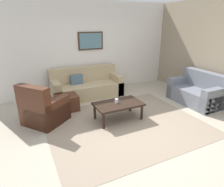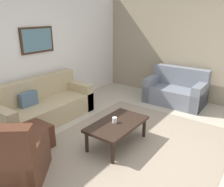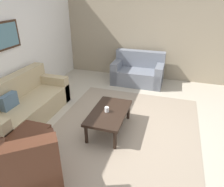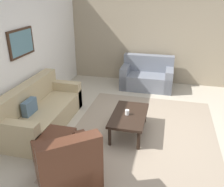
{
  "view_description": "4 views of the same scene",
  "coord_description": "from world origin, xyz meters",
  "px_view_note": "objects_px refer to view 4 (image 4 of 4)",
  "views": [
    {
      "loc": [
        -1.98,
        -3.39,
        2.18
      ],
      "look_at": [
        -0.14,
        0.39,
        0.63
      ],
      "focal_mm": 31.26,
      "sensor_mm": 36.0,
      "label": 1
    },
    {
      "loc": [
        -2.84,
        -1.67,
        2.15
      ],
      "look_at": [
        0.2,
        0.56,
        0.81
      ],
      "focal_mm": 36.1,
      "sensor_mm": 36.0,
      "label": 2
    },
    {
      "loc": [
        -3.17,
        -0.76,
        2.41
      ],
      "look_at": [
        0.15,
        0.28,
        0.69
      ],
      "focal_mm": 33.29,
      "sensor_mm": 36.0,
      "label": 3
    },
    {
      "loc": [
        -4.02,
        -0.36,
        2.61
      ],
      "look_at": [
        0.18,
        0.67,
        0.71
      ],
      "focal_mm": 38.51,
      "sensor_mm": 36.0,
      "label": 4
    }
  ],
  "objects_px": {
    "coffee_table": "(129,116)",
    "armchair_leather": "(68,170)",
    "couch_main": "(39,112)",
    "framed_artwork": "(21,43)",
    "ottoman": "(56,144)",
    "cup": "(127,112)",
    "couch_loveseat": "(147,77)"
  },
  "relations": [
    {
      "from": "framed_artwork",
      "to": "ottoman",
      "type": "bearing_deg",
      "value": -135.06
    },
    {
      "from": "couch_main",
      "to": "cup",
      "type": "height_order",
      "value": "couch_main"
    },
    {
      "from": "ottoman",
      "to": "cup",
      "type": "xyz_separation_m",
      "value": [
        0.93,
        -1.04,
        0.26
      ]
    },
    {
      "from": "armchair_leather",
      "to": "framed_artwork",
      "type": "xyz_separation_m",
      "value": [
        1.8,
        1.66,
        1.31
      ]
    },
    {
      "from": "ottoman",
      "to": "coffee_table",
      "type": "distance_m",
      "value": 1.45
    },
    {
      "from": "couch_main",
      "to": "framed_artwork",
      "type": "xyz_separation_m",
      "value": [
        0.35,
        0.4,
        1.32
      ]
    },
    {
      "from": "couch_main",
      "to": "armchair_leather",
      "type": "bearing_deg",
      "value": -139.0
    },
    {
      "from": "ottoman",
      "to": "armchair_leather",
      "type": "bearing_deg",
      "value": -141.63
    },
    {
      "from": "ottoman",
      "to": "coffee_table",
      "type": "bearing_deg",
      "value": -48.32
    },
    {
      "from": "couch_main",
      "to": "framed_artwork",
      "type": "distance_m",
      "value": 1.42
    },
    {
      "from": "couch_main",
      "to": "cup",
      "type": "bearing_deg",
      "value": -85.93
    },
    {
      "from": "couch_loveseat",
      "to": "coffee_table",
      "type": "bearing_deg",
      "value": 178.25
    },
    {
      "from": "couch_loveseat",
      "to": "framed_artwork",
      "type": "bearing_deg",
      "value": 135.0
    },
    {
      "from": "coffee_table",
      "to": "couch_loveseat",
      "type": "bearing_deg",
      "value": -1.75
    },
    {
      "from": "ottoman",
      "to": "couch_main",
      "type": "bearing_deg",
      "value": 42.98
    },
    {
      "from": "armchair_leather",
      "to": "cup",
      "type": "height_order",
      "value": "armchair_leather"
    },
    {
      "from": "armchair_leather",
      "to": "cup",
      "type": "bearing_deg",
      "value": -18.53
    },
    {
      "from": "coffee_table",
      "to": "armchair_leather",
      "type": "bearing_deg",
      "value": 160.62
    },
    {
      "from": "coffee_table",
      "to": "framed_artwork",
      "type": "xyz_separation_m",
      "value": [
        0.19,
        2.23,
        1.26
      ]
    },
    {
      "from": "couch_main",
      "to": "couch_loveseat",
      "type": "height_order",
      "value": "same"
    },
    {
      "from": "coffee_table",
      "to": "framed_artwork",
      "type": "distance_m",
      "value": 2.57
    },
    {
      "from": "framed_artwork",
      "to": "coffee_table",
      "type": "bearing_deg",
      "value": -94.92
    },
    {
      "from": "couch_main",
      "to": "ottoman",
      "type": "distance_m",
      "value": 1.11
    },
    {
      "from": "couch_main",
      "to": "couch_loveseat",
      "type": "bearing_deg",
      "value": -35.7
    },
    {
      "from": "cup",
      "to": "ottoman",
      "type": "bearing_deg",
      "value": 131.81
    },
    {
      "from": "couch_main",
      "to": "ottoman",
      "type": "bearing_deg",
      "value": -137.02
    },
    {
      "from": "couch_loveseat",
      "to": "coffee_table",
      "type": "relative_size",
      "value": 1.28
    },
    {
      "from": "armchair_leather",
      "to": "framed_artwork",
      "type": "distance_m",
      "value": 2.78
    },
    {
      "from": "couch_main",
      "to": "coffee_table",
      "type": "distance_m",
      "value": 1.84
    },
    {
      "from": "armchair_leather",
      "to": "ottoman",
      "type": "height_order",
      "value": "armchair_leather"
    },
    {
      "from": "couch_main",
      "to": "cup",
      "type": "relative_size",
      "value": 21.62
    },
    {
      "from": "couch_main",
      "to": "cup",
      "type": "distance_m",
      "value": 1.81
    }
  ]
}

